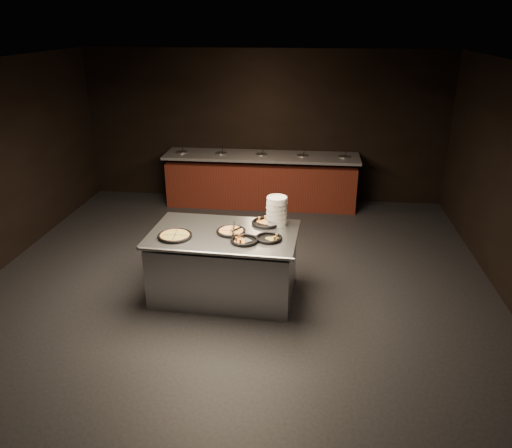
% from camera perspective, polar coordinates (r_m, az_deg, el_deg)
% --- Properties ---
extents(room, '(7.02, 8.02, 2.92)m').
position_cam_1_polar(room, '(6.03, -2.84, 3.55)').
color(room, black).
rests_on(room, ground).
extents(salad_bar, '(3.70, 0.83, 1.18)m').
position_cam_1_polar(salad_bar, '(9.70, 0.61, 4.66)').
color(salad_bar, '#582014').
rests_on(salad_bar, ground).
extents(serving_counter, '(1.91, 1.28, 0.89)m').
position_cam_1_polar(serving_counter, '(6.52, -3.64, -4.73)').
color(serving_counter, silver).
rests_on(serving_counter, ground).
extents(plate_stack, '(0.27, 0.27, 0.37)m').
position_cam_1_polar(plate_stack, '(6.51, 2.38, 1.52)').
color(plate_stack, silver).
rests_on(plate_stack, serving_counter).
extents(pan_veggie_whole, '(0.43, 0.43, 0.04)m').
position_cam_1_polar(pan_veggie_whole, '(6.25, -9.26, -1.33)').
color(pan_veggie_whole, black).
rests_on(pan_veggie_whole, serving_counter).
extents(pan_cheese_whole, '(0.37, 0.37, 0.04)m').
position_cam_1_polar(pan_cheese_whole, '(6.31, -2.86, -0.82)').
color(pan_cheese_whole, black).
rests_on(pan_cheese_whole, serving_counter).
extents(pan_cheese_slices_a, '(0.39, 0.39, 0.04)m').
position_cam_1_polar(pan_cheese_slices_a, '(6.57, 1.19, 0.16)').
color(pan_cheese_slices_a, black).
rests_on(pan_cheese_slices_a, serving_counter).
extents(pan_cheese_slices_b, '(0.34, 0.34, 0.04)m').
position_cam_1_polar(pan_cheese_slices_b, '(6.05, -1.34, -1.87)').
color(pan_cheese_slices_b, black).
rests_on(pan_cheese_slices_b, serving_counter).
extents(pan_veggie_slices, '(0.33, 0.33, 0.04)m').
position_cam_1_polar(pan_veggie_slices, '(6.11, 1.48, -1.60)').
color(pan_veggie_slices, black).
rests_on(pan_veggie_slices, serving_counter).
extents(server_left, '(0.10, 0.32, 0.15)m').
position_cam_1_polar(server_left, '(6.25, -2.55, -0.49)').
color(server_left, silver).
rests_on(server_left, serving_counter).
extents(server_right, '(0.29, 0.28, 0.18)m').
position_cam_1_polar(server_right, '(6.11, -1.96, -0.97)').
color(server_right, silver).
rests_on(server_right, serving_counter).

